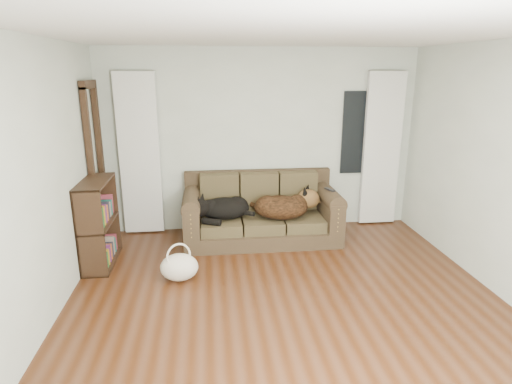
{
  "coord_description": "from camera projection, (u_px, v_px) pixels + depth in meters",
  "views": [
    {
      "loc": [
        -0.75,
        -3.57,
        2.32
      ],
      "look_at": [
        -0.16,
        1.6,
        0.8
      ],
      "focal_mm": 30.0,
      "sensor_mm": 36.0,
      "label": 1
    }
  ],
  "objects": [
    {
      "name": "floor",
      "position": [
        291.0,
        317.0,
        4.14
      ],
      "size": [
        5.0,
        5.0,
        0.0
      ],
      "primitive_type": "plane",
      "color": "#3D1C0B",
      "rests_on": "ground"
    },
    {
      "name": "ceiling",
      "position": [
        299.0,
        31.0,
        3.41
      ],
      "size": [
        5.0,
        5.0,
        0.0
      ],
      "primitive_type": "plane",
      "color": "white",
      "rests_on": "ground"
    },
    {
      "name": "wall_back",
      "position": [
        260.0,
        141.0,
        6.16
      ],
      "size": [
        4.5,
        0.04,
        2.6
      ],
      "primitive_type": "cube",
      "color": "beige",
      "rests_on": "ground"
    },
    {
      "name": "wall_left",
      "position": [
        27.0,
        196.0,
        3.53
      ],
      "size": [
        0.04,
        5.0,
        2.6
      ],
      "primitive_type": "cube",
      "color": "beige",
      "rests_on": "ground"
    },
    {
      "name": "curtain_left",
      "position": [
        140.0,
        155.0,
        5.94
      ],
      "size": [
        0.55,
        0.08,
        2.25
      ],
      "primitive_type": "cube",
      "color": "silver",
      "rests_on": "ground"
    },
    {
      "name": "curtain_right",
      "position": [
        381.0,
        150.0,
        6.32
      ],
      "size": [
        0.55,
        0.08,
        2.25
      ],
      "primitive_type": "cube",
      "color": "silver",
      "rests_on": "ground"
    },
    {
      "name": "window_pane",
      "position": [
        359.0,
        133.0,
        6.26
      ],
      "size": [
        0.5,
        0.03,
        1.2
      ],
      "primitive_type": "cube",
      "color": "black",
      "rests_on": "wall_back"
    },
    {
      "name": "door_casing",
      "position": [
        97.0,
        169.0,
        5.56
      ],
      "size": [
        0.07,
        0.6,
        2.1
      ],
      "primitive_type": "cube",
      "color": "black",
      "rests_on": "ground"
    },
    {
      "name": "sofa",
      "position": [
        261.0,
        209.0,
        5.89
      ],
      "size": [
        2.11,
        0.91,
        0.86
      ],
      "primitive_type": "cube",
      "color": "black",
      "rests_on": "floor"
    },
    {
      "name": "dog_black_lab",
      "position": [
        222.0,
        209.0,
        5.77
      ],
      "size": [
        0.68,
        0.48,
        0.29
      ],
      "primitive_type": "ellipsoid",
      "rotation": [
        0.0,
        0.0,
        0.01
      ],
      "color": "black",
      "rests_on": "sofa"
    },
    {
      "name": "dog_shepherd",
      "position": [
        284.0,
        207.0,
        5.81
      ],
      "size": [
        0.84,
        0.65,
        0.34
      ],
      "primitive_type": "ellipsoid",
      "rotation": [
        0.0,
        0.0,
        2.99
      ],
      "color": "black",
      "rests_on": "sofa"
    },
    {
      "name": "tv_remote",
      "position": [
        330.0,
        190.0,
        5.79
      ],
      "size": [
        0.1,
        0.17,
        0.02
      ],
      "primitive_type": "cube",
      "rotation": [
        0.0,
        0.0,
        0.39
      ],
      "color": "black",
      "rests_on": "sofa"
    },
    {
      "name": "tote_bag",
      "position": [
        179.0,
        267.0,
        4.82
      ],
      "size": [
        0.47,
        0.39,
        0.31
      ],
      "primitive_type": "ellipsoid",
      "rotation": [
        0.0,
        0.0,
        0.14
      ],
      "color": "#EDE1C5",
      "rests_on": "floor"
    },
    {
      "name": "bookshelf",
      "position": [
        99.0,
        225.0,
        5.15
      ],
      "size": [
        0.35,
        0.85,
        1.05
      ],
      "primitive_type": "cube",
      "rotation": [
        0.0,
        0.0,
        0.04
      ],
      "color": "black",
      "rests_on": "floor"
    }
  ]
}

